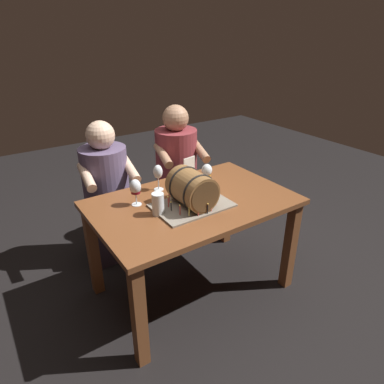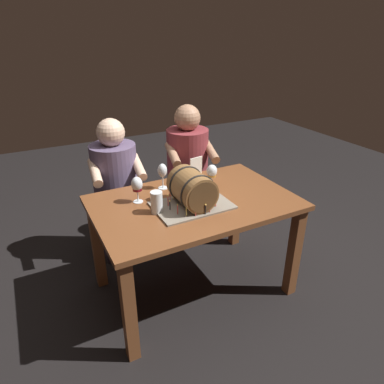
# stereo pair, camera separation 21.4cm
# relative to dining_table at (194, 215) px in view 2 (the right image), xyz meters

# --- Properties ---
(ground_plane) EXTENTS (8.00, 8.00, 0.00)m
(ground_plane) POSITION_rel_dining_table_xyz_m (0.00, 0.00, -0.62)
(ground_plane) COLOR black
(dining_table) EXTENTS (1.31, 0.84, 0.73)m
(dining_table) POSITION_rel_dining_table_xyz_m (0.00, 0.00, 0.00)
(dining_table) COLOR brown
(dining_table) RESTS_ON ground
(barrel_cake) EXTENTS (0.48, 0.33, 0.24)m
(barrel_cake) POSITION_rel_dining_table_xyz_m (-0.05, -0.06, 0.22)
(barrel_cake) COLOR gray
(barrel_cake) RESTS_ON dining_table
(wine_glass_red) EXTENTS (0.07, 0.07, 0.18)m
(wine_glass_red) POSITION_rel_dining_table_xyz_m (-0.33, 0.15, 0.23)
(wine_glass_red) COLOR white
(wine_glass_red) RESTS_ON dining_table
(wine_glass_amber) EXTENTS (0.08, 0.08, 0.16)m
(wine_glass_amber) POSITION_rel_dining_table_xyz_m (0.22, 0.14, 0.22)
(wine_glass_amber) COLOR white
(wine_glass_amber) RESTS_ON dining_table
(wine_glass_empty) EXTENTS (0.07, 0.07, 0.18)m
(wine_glass_empty) POSITION_rel_dining_table_xyz_m (-0.11, 0.27, 0.24)
(wine_glass_empty) COLOR white
(wine_glass_empty) RESTS_ON dining_table
(beer_pint) EXTENTS (0.07, 0.07, 0.14)m
(beer_pint) POSITION_rel_dining_table_xyz_m (-0.28, -0.04, 0.17)
(beer_pint) COLOR white
(beer_pint) RESTS_ON dining_table
(menu_card) EXTENTS (0.11, 0.03, 0.16)m
(menu_card) POSITION_rel_dining_table_xyz_m (0.19, 0.34, 0.19)
(menu_card) COLOR silver
(menu_card) RESTS_ON dining_table
(person_seated_left) EXTENTS (0.42, 0.50, 1.15)m
(person_seated_left) POSITION_rel_dining_table_xyz_m (-0.32, 0.73, -0.07)
(person_seated_left) COLOR #372D40
(person_seated_left) RESTS_ON ground
(person_seated_right) EXTENTS (0.46, 0.53, 1.19)m
(person_seated_right) POSITION_rel_dining_table_xyz_m (0.32, 0.73, -0.05)
(person_seated_right) COLOR #4C1B1E
(person_seated_right) RESTS_ON ground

